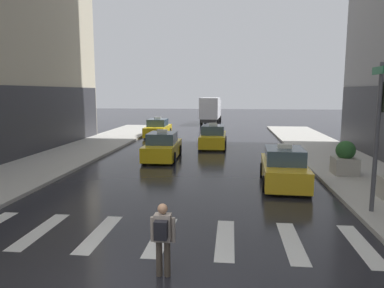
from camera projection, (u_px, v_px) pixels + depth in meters
crosswalk_markings at (161, 236)px, 10.03m from camera, size 11.30×2.80×0.01m
traffic_light_pole at (382, 117)px, 11.24m from camera, size 0.44×0.84×4.80m
taxi_lead at (284, 168)px, 15.62m from camera, size 2.08×4.61×1.80m
taxi_second at (163, 147)px, 21.53m from camera, size 2.00×4.57×1.80m
taxi_third at (213, 137)px, 26.20m from camera, size 1.94×4.55×1.80m
taxi_fourth at (158, 129)px, 32.32m from camera, size 1.93×4.54×1.80m
box_truck at (211, 110)px, 44.73m from camera, size 2.44×7.60×3.35m
pedestrian_with_backpack at (163, 234)px, 7.70m from camera, size 0.55×0.43×1.65m
planter_mid_block at (345, 159)px, 16.88m from camera, size 1.10×1.10×1.60m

